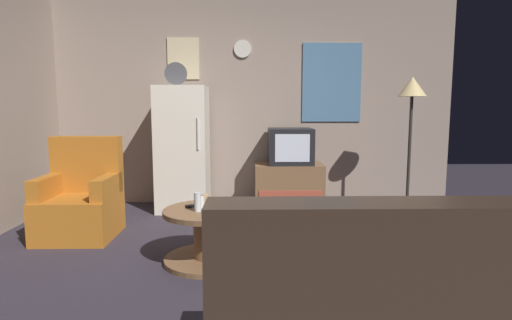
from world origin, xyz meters
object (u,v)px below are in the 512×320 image
wine_glass (198,202)px  book_stack (337,204)px  remote_control (195,205)px  fridge (183,148)px  armchair (81,202)px  mug_ceramic_tan (205,200)px  mug_ceramic_white (200,202)px  standing_lamp (412,98)px  coffee_table (208,236)px  crt_tv (290,146)px  tv_stand (288,185)px

wine_glass → book_stack: size_ratio=0.75×
remote_control → fridge: bearing=71.4°
wine_glass → armchair: size_ratio=0.16×
mug_ceramic_tan → remote_control: mug_ceramic_tan is taller
wine_glass → mug_ceramic_white: wine_glass is taller
standing_lamp → coffee_table: bearing=-146.6°
standing_lamp → wine_glass: 2.83m
mug_ceramic_white → mug_ceramic_tan: bearing=73.6°
wine_glass → mug_ceramic_white: 0.12m
remote_control → crt_tv: bearing=31.2°
mug_ceramic_tan → book_stack: mug_ceramic_tan is taller
crt_tv → standing_lamp: standing_lamp is taller
standing_lamp → coffee_table: standing_lamp is taller
coffee_table → book_stack: size_ratio=3.60×
wine_glass → remote_control: bearing=105.6°
fridge → remote_control: size_ratio=11.80×
tv_stand → fridge: bearing=-175.9°
tv_stand → wine_glass: bearing=-115.0°
coffee_table → armchair: 1.50m
standing_lamp → wine_glass: bearing=-146.2°
armchair → remote_control: bearing=-28.4°
fridge → remote_control: bearing=-78.2°
book_stack → remote_control: bearing=-132.2°
standing_lamp → remote_control: 2.80m
coffee_table → crt_tv: bearing=65.6°
coffee_table → standing_lamp: bearing=33.4°
mug_ceramic_white → remote_control: mug_ceramic_white is taller
tv_stand → standing_lamp: size_ratio=0.53×
wine_glass → book_stack: 2.43m
mug_ceramic_white → fridge: bearing=103.1°
coffee_table → remote_control: 0.27m
crt_tv → wine_glass: 2.15m
wine_glass → remote_control: wine_glass is taller
standing_lamp → mug_ceramic_tan: bearing=-149.7°
crt_tv → mug_ceramic_tan: bearing=-117.3°
tv_stand → remote_control: bearing=-118.0°
wine_glass → crt_tv: bearing=64.5°
tv_stand → wine_glass: (-0.90, -1.93, 0.24)m
mug_ceramic_tan → book_stack: bearing=48.3°
fridge → mug_ceramic_tan: bearing=-75.2°
book_stack → tv_stand: bearing=172.7°
wine_glass → mug_ceramic_tan: (0.03, 0.21, -0.03)m
tv_stand → standing_lamp: standing_lamp is taller
crt_tv → mug_ceramic_tan: (-0.89, -1.72, -0.29)m
standing_lamp → armchair: (-3.47, -0.70, -1.02)m
coffee_table → armchair: bearing=150.9°
armchair → coffee_table: bearing=-29.1°
tv_stand → mug_ceramic_white: (-0.90, -1.82, 0.21)m
crt_tv → mug_ceramic_white: crt_tv is taller
standing_lamp → tv_stand: bearing=162.2°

